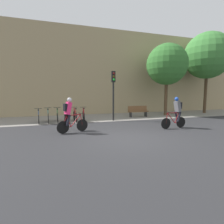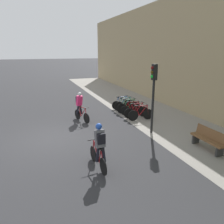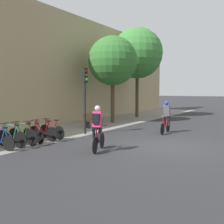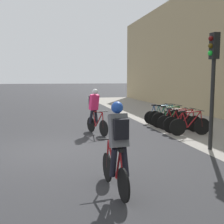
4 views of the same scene
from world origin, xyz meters
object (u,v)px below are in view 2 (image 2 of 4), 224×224
(cyclist_pink, at_px, (80,105))
(parked_bike_2, at_px, (129,107))
(parked_bike_4, at_px, (136,111))
(parked_bike_3, at_px, (132,109))
(parked_bike_1, at_px, (125,105))
(cyclist_grey, at_px, (99,145))
(bench, at_px, (209,139))
(parked_bike_0, at_px, (122,103))
(parked_bike_5, at_px, (141,114))
(traffic_light_pole, at_px, (153,86))

(cyclist_pink, relative_size, parked_bike_2, 1.01)
(parked_bike_2, distance_m, parked_bike_4, 1.17)
(parked_bike_2, height_order, parked_bike_3, parked_bike_2)
(parked_bike_4, bearing_deg, parked_bike_1, 179.95)
(cyclist_grey, bearing_deg, bench, 89.95)
(cyclist_grey, xyz_separation_m, parked_bike_0, (-7.54, 4.03, -0.57))
(parked_bike_0, relative_size, parked_bike_3, 1.02)
(parked_bike_0, relative_size, parked_bike_2, 0.92)
(parked_bike_5, bearing_deg, bench, 10.09)
(cyclist_pink, relative_size, parked_bike_0, 1.10)
(parked_bike_2, bearing_deg, parked_bike_3, -0.03)
(cyclist_grey, height_order, parked_bike_5, cyclist_grey)
(cyclist_grey, distance_m, parked_bike_0, 8.57)
(parked_bike_0, distance_m, parked_bike_2, 1.17)
(parked_bike_2, xyz_separation_m, parked_bike_3, (0.59, -0.00, -0.03))
(parked_bike_2, bearing_deg, cyclist_grey, -32.33)
(parked_bike_4, bearing_deg, parked_bike_5, 0.08)
(cyclist_grey, distance_m, parked_bike_2, 7.56)
(parked_bike_1, xyz_separation_m, parked_bike_3, (1.17, -0.00, -0.02))
(parked_bike_3, height_order, parked_bike_4, parked_bike_4)
(parked_bike_3, xyz_separation_m, parked_bike_5, (1.17, 0.00, 0.01))
(parked_bike_2, bearing_deg, parked_bike_5, 0.01)
(parked_bike_0, xyz_separation_m, bench, (7.55, 0.82, 0.09))
(parked_bike_1, height_order, bench, parked_bike_1)
(parked_bike_2, bearing_deg, parked_bike_4, -0.03)
(cyclist_pink, distance_m, parked_bike_5, 3.68)
(cyclist_pink, distance_m, parked_bike_4, 3.54)
(parked_bike_0, distance_m, traffic_light_pole, 5.40)
(cyclist_pink, relative_size, parked_bike_4, 1.02)
(parked_bike_5, height_order, traffic_light_pole, traffic_light_pole)
(parked_bike_0, bearing_deg, traffic_light_pole, -5.22)
(cyclist_pink, bearing_deg, parked_bike_0, 116.78)
(parked_bike_3, distance_m, bench, 5.85)
(traffic_light_pole, relative_size, bench, 2.04)
(parked_bike_3, xyz_separation_m, parked_bike_4, (0.59, -0.00, 0.02))
(cyclist_grey, distance_m, parked_bike_5, 6.15)
(parked_bike_0, bearing_deg, parked_bike_4, 0.00)
(cyclist_pink, distance_m, parked_bike_2, 3.53)
(parked_bike_1, bearing_deg, bench, 6.72)
(parked_bike_1, distance_m, parked_bike_2, 0.59)
(parked_bike_1, xyz_separation_m, bench, (6.96, 0.82, 0.07))
(cyclist_pink, bearing_deg, parked_bike_3, 89.62)
(cyclist_pink, bearing_deg, parked_bike_1, 108.48)
(cyclist_pink, bearing_deg, parked_bike_5, 70.80)
(cyclist_pink, height_order, traffic_light_pole, traffic_light_pole)
(parked_bike_4, bearing_deg, parked_bike_3, 179.96)
(parked_bike_3, distance_m, parked_bike_5, 1.17)
(parked_bike_2, height_order, parked_bike_4, parked_bike_2)
(cyclist_pink, xyz_separation_m, traffic_light_pole, (3.25, 2.98, 1.47))
(parked_bike_3, bearing_deg, parked_bike_4, -0.04)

